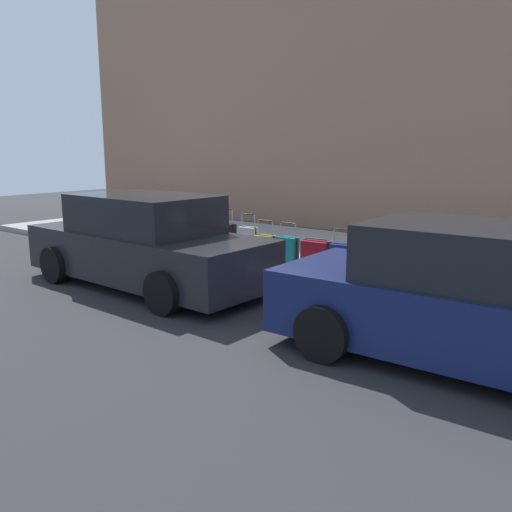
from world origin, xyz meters
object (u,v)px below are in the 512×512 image
suitcase_maroon_5 (316,256)px  suitcase_teal_6 (288,252)px  bollard_post (170,233)px  suitcase_olive_7 (265,249)px  suitcase_olive_0 (475,274)px  suitcase_navy_4 (343,260)px  parked_car_navy_0 (474,300)px  suitcase_black_9 (225,240)px  suitcase_silver_8 (248,243)px  suitcase_silver_1 (439,268)px  suitcase_red_3 (372,261)px  fire_hydrant (194,233)px  suitcase_black_2 (407,269)px  parked_car_charcoal_1 (145,244)px

suitcase_maroon_5 → suitcase_teal_6: (0.57, 0.06, 0.01)m
suitcase_maroon_5 → bollard_post: size_ratio=0.83×
suitcase_olive_7 → suitcase_olive_0: bearing=-178.7°
suitcase_navy_4 → parked_car_navy_0: 3.59m
suitcase_olive_7 → suitcase_black_9: (1.03, -0.02, 0.07)m
suitcase_navy_4 → suitcase_teal_6: size_ratio=0.98×
suitcase_silver_8 → suitcase_silver_1: bearing=178.3°
suitcase_silver_1 → parked_car_navy_0: size_ratio=0.25×
suitcase_teal_6 → suitcase_silver_8: 1.03m
suitcase_olive_7 → suitcase_silver_8: (0.51, -0.11, 0.05)m
suitcase_olive_0 → suitcase_maroon_5: suitcase_olive_0 is taller
suitcase_maroon_5 → suitcase_olive_7: suitcase_olive_7 is taller
suitcase_silver_8 → parked_car_navy_0: bearing=155.3°
suitcase_olive_0 → suitcase_red_3: 1.63m
suitcase_red_3 → bollard_post: size_ratio=1.24×
suitcase_silver_8 → bollard_post: size_ratio=1.27×
suitcase_olive_0 → suitcase_teal_6: size_ratio=1.14×
fire_hydrant → parked_car_navy_0: size_ratio=0.17×
suitcase_black_2 → bollard_post: bearing=2.2°
suitcase_teal_6 → parked_car_charcoal_1: parked_car_charcoal_1 is taller
suitcase_navy_4 → fire_hydrant: size_ratio=1.10×
suitcase_maroon_5 → suitcase_olive_7: 1.09m
suitcase_olive_0 → suitcase_silver_8: size_ratio=1.04×
suitcase_black_2 → suitcase_navy_4: 1.14m
suitcase_red_3 → parked_car_charcoal_1: bearing=35.7°
suitcase_black_2 → suitcase_silver_8: bearing=-0.5°
suitcase_silver_8 → parked_car_charcoal_1: 2.33m
suitcase_silver_1 → bollard_post: (5.88, 0.11, -0.02)m
suitcase_silver_1 → suitcase_olive_7: 3.35m
suitcase_olive_7 → suitcase_navy_4: bearing=-178.8°
suitcase_red_3 → suitcase_teal_6: size_ratio=1.07×
suitcase_navy_4 → suitcase_teal_6: 1.14m
suitcase_navy_4 → parked_car_charcoal_1: 3.39m
suitcase_olive_7 → parked_car_charcoal_1: bearing=67.9°
parked_car_navy_0 → suitcase_silver_8: bearing=-24.7°
suitcase_black_2 → suitcase_silver_8: (3.31, -0.03, 0.05)m
suitcase_navy_4 → fire_hydrant: suitcase_navy_4 is taller
suitcase_maroon_5 → suitcase_olive_7: bearing=3.7°
suitcase_navy_4 → parked_car_charcoal_1: bearing=41.0°
suitcase_teal_6 → fire_hydrant: suitcase_teal_6 is taller
suitcase_silver_1 → bollard_post: 5.88m
suitcase_olive_7 → suitcase_maroon_5: bearing=-176.3°
suitcase_red_3 → suitcase_olive_0: bearing=-178.5°
suitcase_red_3 → parked_car_charcoal_1: parked_car_charcoal_1 is taller
suitcase_black_9 → parked_car_navy_0: size_ratio=0.23×
fire_hydrant → parked_car_charcoal_1: parked_car_charcoal_1 is taller
parked_car_charcoal_1 → suitcase_silver_8: bearing=-99.4°
parked_car_navy_0 → suitcase_teal_6: bearing=-29.1°
suitcase_olive_0 → parked_car_charcoal_1: (4.73, 2.27, 0.25)m
suitcase_silver_1 → suitcase_maroon_5: suitcase_silver_1 is taller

